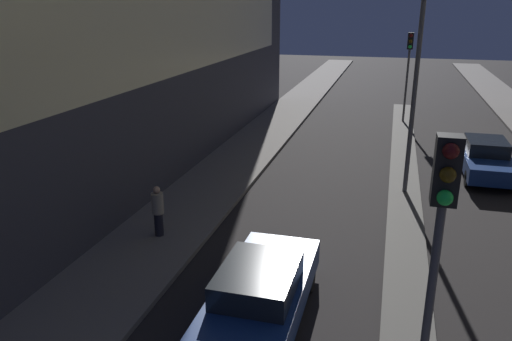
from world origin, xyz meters
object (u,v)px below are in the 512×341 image
at_px(car_left_lane, 261,292).
at_px(pedestrian_on_left_sidewalk, 158,210).
at_px(street_lamp, 422,16).
at_px(traffic_light_near, 438,236).
at_px(traffic_light_mid, 409,57).
at_px(car_right_lane, 486,159).

xyz_separation_m(car_left_lane, pedestrian_on_left_sidewalk, (-3.92, 3.09, 0.19)).
bearing_deg(street_lamp, traffic_light_near, -90.00).
bearing_deg(car_left_lane, traffic_light_mid, 81.46).
xyz_separation_m(street_lamp, car_right_lane, (3.09, 2.96, -5.50)).
bearing_deg(pedestrian_on_left_sidewalk, car_left_lane, -38.25).
relative_size(traffic_light_mid, street_lamp, 0.55).
relative_size(traffic_light_near, car_right_lane, 1.13).
relative_size(traffic_light_mid, car_right_lane, 1.13).
bearing_deg(traffic_light_mid, car_right_lane, -70.73).
bearing_deg(traffic_light_mid, street_lamp, -90.00).
relative_size(car_right_lane, pedestrian_on_left_sidewalk, 2.88).
distance_m(car_left_lane, pedestrian_on_left_sidewalk, 5.00).
bearing_deg(car_left_lane, street_lamp, 70.61).
distance_m(traffic_light_near, street_lamp, 11.81).
bearing_deg(traffic_light_mid, car_left_lane, -98.54).
bearing_deg(traffic_light_mid, pedestrian_on_left_sidewalk, -111.84).
bearing_deg(car_right_lane, street_lamp, -136.24).
xyz_separation_m(traffic_light_near, car_right_lane, (3.09, 14.51, -3.02)).
distance_m(traffic_light_near, pedestrian_on_left_sidewalk, 9.56).
height_order(traffic_light_mid, street_lamp, street_lamp).
xyz_separation_m(traffic_light_near, pedestrian_on_left_sidewalk, (-7.02, 5.85, -2.83)).
height_order(traffic_light_mid, pedestrian_on_left_sidewalk, traffic_light_mid).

